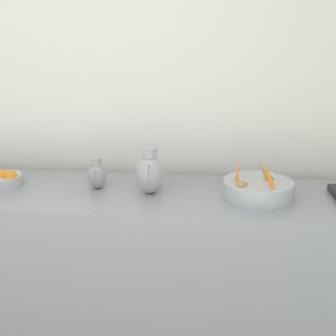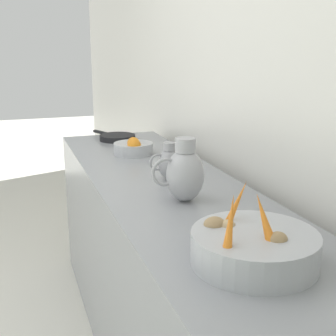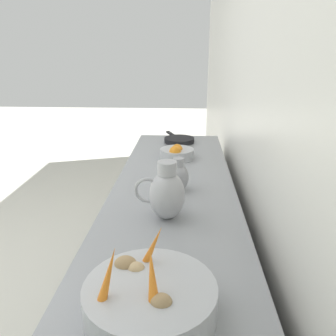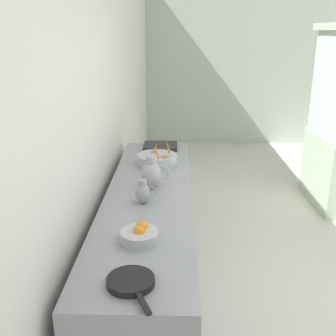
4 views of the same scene
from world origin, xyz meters
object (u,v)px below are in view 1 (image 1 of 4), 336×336
at_px(vegetable_colander, 258,189).
at_px(metal_pitcher_short, 97,175).
at_px(orange_bowl, 3,180).
at_px(metal_pitcher_tall, 150,173).

bearing_deg(vegetable_colander, metal_pitcher_short, -93.50).
bearing_deg(vegetable_colander, orange_bowl, -91.21).
distance_m(orange_bowl, metal_pitcher_short, 0.54).
height_order(vegetable_colander, metal_pitcher_short, vegetable_colander).
xyz_separation_m(vegetable_colander, orange_bowl, (-0.03, -1.40, -0.01)).
bearing_deg(metal_pitcher_short, metal_pitcher_tall, 82.16).
bearing_deg(orange_bowl, vegetable_colander, 88.79).
bearing_deg(metal_pitcher_tall, orange_bowl, -91.23).
xyz_separation_m(vegetable_colander, metal_pitcher_short, (-0.05, -0.87, 0.03)).
xyz_separation_m(orange_bowl, metal_pitcher_short, (-0.02, 0.54, 0.04)).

